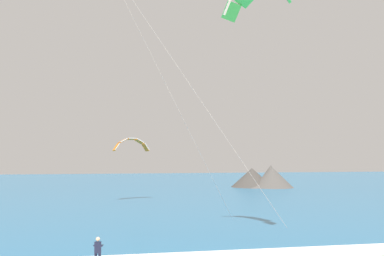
{
  "coord_description": "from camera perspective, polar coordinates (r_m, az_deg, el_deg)",
  "views": [
    {
      "loc": [
        -0.6,
        -9.37,
        5.96
      ],
      "look_at": [
        4.62,
        17.6,
        7.78
      ],
      "focal_mm": 39.77,
      "sensor_mm": 36.0,
      "label": 1
    }
  ],
  "objects": [
    {
      "name": "sea",
      "position": [
        83.17,
        -10.62,
        -7.77
      ],
      "size": [
        200.0,
        120.0,
        0.2
      ],
      "primitive_type": "cube",
      "color": "teal",
      "rests_on": "ground"
    },
    {
      "name": "kitesurfer",
      "position": [
        23.92,
        -12.52,
        -15.83
      ],
      "size": [
        0.55,
        0.54,
        1.69
      ],
      "color": "#191E38",
      "rests_on": "ground"
    },
    {
      "name": "kite_distant",
      "position": [
        56.03,
        -8.15,
        -2.02
      ],
      "size": [
        4.94,
        2.71,
        1.75
      ],
      "color": "orange"
    },
    {
      "name": "headland_right",
      "position": [
        80.68,
        9.44,
        -6.67
      ],
      "size": [
        11.46,
        10.08,
        4.31
      ],
      "color": "#56514C",
      "rests_on": "ground"
    }
  ]
}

